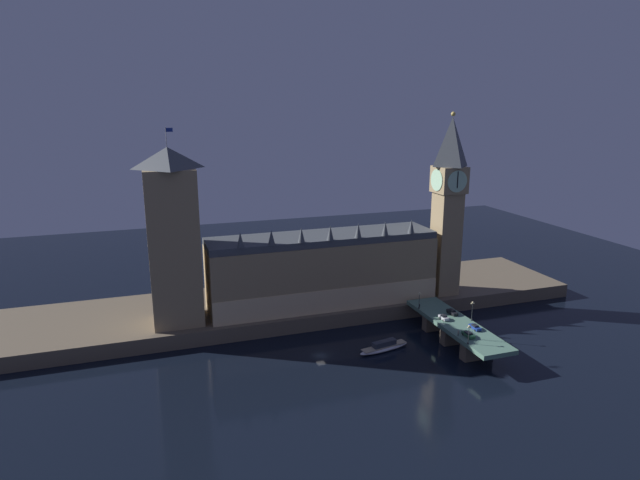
# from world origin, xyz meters

# --- Properties ---
(ground_plane) EXTENTS (400.00, 400.00, 0.00)m
(ground_plane) POSITION_xyz_m (0.00, 0.00, 0.00)
(ground_plane) COLOR black
(embankment) EXTENTS (220.00, 42.00, 5.08)m
(embankment) POSITION_xyz_m (0.00, 39.00, 2.54)
(embankment) COLOR brown
(embankment) RESTS_ON ground_plane
(parliament_hall) EXTENTS (81.04, 19.98, 30.45)m
(parliament_hall) POSITION_xyz_m (10.70, 30.30, 17.74)
(parliament_hall) COLOR #9E845B
(parliament_hall) RESTS_ON embankment
(clock_tower) EXTENTS (10.72, 10.83, 67.31)m
(clock_tower) POSITION_xyz_m (57.83, 25.83, 40.73)
(clock_tower) COLOR #9E845B
(clock_tower) RESTS_ON embankment
(victoria_tower) EXTENTS (16.02, 16.02, 63.14)m
(victoria_tower) POSITION_xyz_m (-39.95, 29.35, 33.77)
(victoria_tower) COLOR #9E845B
(victoria_tower) RESTS_ON embankment
(bridge) EXTENTS (11.68, 46.00, 6.94)m
(bridge) POSITION_xyz_m (44.24, -5.00, 4.81)
(bridge) COLOR slate
(bridge) RESTS_ON ground_plane
(car_northbound_lead) EXTENTS (1.96, 3.87, 1.55)m
(car_northbound_lead) POSITION_xyz_m (41.67, -1.41, 7.67)
(car_northbound_lead) COLOR silver
(car_northbound_lead) RESTS_ON bridge
(car_northbound_trail) EXTENTS (2.08, 4.67, 1.48)m
(car_northbound_trail) POSITION_xyz_m (41.67, -15.36, 7.63)
(car_northbound_trail) COLOR #235633
(car_northbound_trail) RESTS_ON bridge
(car_southbound_lead) EXTENTS (1.92, 4.54, 1.43)m
(car_southbound_lead) POSITION_xyz_m (46.81, -11.21, 7.61)
(car_southbound_lead) COLOR navy
(car_southbound_lead) RESTS_ON bridge
(car_southbound_trail) EXTENTS (1.93, 4.54, 1.55)m
(car_southbound_trail) POSITION_xyz_m (46.81, 1.78, 7.67)
(car_southbound_trail) COLOR black
(car_southbound_trail) RESTS_ON bridge
(pedestrian_near_rail) EXTENTS (0.38, 0.38, 1.71)m
(pedestrian_near_rail) POSITION_xyz_m (39.10, -13.90, 7.84)
(pedestrian_near_rail) COLOR black
(pedestrian_near_rail) RESTS_ON bridge
(pedestrian_far_rail) EXTENTS (0.38, 0.38, 1.67)m
(pedestrian_far_rail) POSITION_xyz_m (39.10, 10.01, 7.82)
(pedestrian_far_rail) COLOR black
(pedestrian_far_rail) RESTS_ON bridge
(street_lamp_near) EXTENTS (1.34, 0.60, 5.86)m
(street_lamp_near) POSITION_xyz_m (38.70, -19.72, 10.61)
(street_lamp_near) COLOR #2D3333
(street_lamp_near) RESTS_ON bridge
(street_lamp_mid) EXTENTS (1.34, 0.60, 6.52)m
(street_lamp_mid) POSITION_xyz_m (49.78, -5.00, 11.02)
(street_lamp_mid) COLOR #2D3333
(street_lamp_mid) RESTS_ON bridge
(street_lamp_far) EXTENTS (1.34, 0.60, 5.89)m
(street_lamp_far) POSITION_xyz_m (38.70, 9.72, 10.63)
(street_lamp_far) COLOR #2D3333
(street_lamp_far) RESTS_ON bridge
(boat_upstream) EXTENTS (18.08, 6.74, 3.31)m
(boat_upstream) POSITION_xyz_m (19.86, -2.99, 1.21)
(boat_upstream) COLOR white
(boat_upstream) RESTS_ON ground_plane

